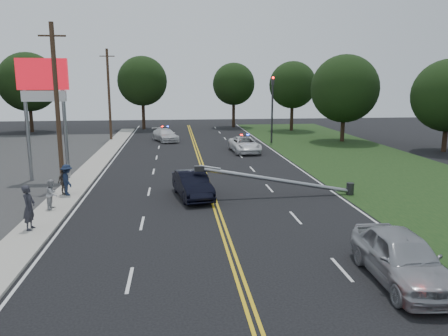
{
  "coord_description": "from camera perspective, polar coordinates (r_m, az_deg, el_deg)",
  "views": [
    {
      "loc": [
        -2.08,
        -15.9,
        6.57
      ],
      "look_at": [
        0.67,
        8.3,
        1.7
      ],
      "focal_mm": 35.0,
      "sensor_mm": 36.0,
      "label": 1
    }
  ],
  "objects": [
    {
      "name": "tree_9",
      "position": [
        49.61,
        15.5,
        9.95
      ],
      "size": [
        7.28,
        7.28,
        9.38
      ],
      "color": "black",
      "rests_on": "ground"
    },
    {
      "name": "tree_6",
      "position": [
        61.41,
        -10.63,
        11.1
      ],
      "size": [
        6.69,
        6.69,
        9.9
      ],
      "color": "black",
      "rests_on": "ground"
    },
    {
      "name": "waiting_sedan",
      "position": [
        15.83,
        22.23,
        -10.74
      ],
      "size": [
        2.21,
        5.09,
        1.71
      ],
      "primitive_type": "imported",
      "rotation": [
        0.0,
        0.0,
        -0.04
      ],
      "color": "#9C9EA4",
      "rests_on": "ground"
    },
    {
      "name": "tree_5",
      "position": [
        62.1,
        -24.23,
        10.2
      ],
      "size": [
        7.49,
        7.49,
        10.17
      ],
      "color": "black",
      "rests_on": "ground"
    },
    {
      "name": "bystander_b",
      "position": [
        24.01,
        -21.54,
        -3.19
      ],
      "size": [
        0.66,
        0.8,
        1.54
      ],
      "primitive_type": "imported",
      "rotation": [
        0.0,
        0.0,
        1.47
      ],
      "color": "#A5A5AA",
      "rests_on": "sidewalk"
    },
    {
      "name": "tree_8",
      "position": [
        59.29,
        8.96,
        10.66
      ],
      "size": [
        6.18,
        6.18,
        9.13
      ],
      "color": "black",
      "rests_on": "ground"
    },
    {
      "name": "utility_pole_far",
      "position": [
        50.42,
        -14.79,
        9.26
      ],
      "size": [
        1.6,
        0.28,
        10.0
      ],
      "color": "#382619",
      "rests_on": "ground"
    },
    {
      "name": "bystander_d",
      "position": [
        26.81,
        -20.23,
        -1.6
      ],
      "size": [
        0.7,
        1.0,
        1.57
      ],
      "primitive_type": "imported",
      "rotation": [
        0.0,
        0.0,
        1.18
      ],
      "color": "#544B43",
      "rests_on": "sidewalk"
    },
    {
      "name": "bystander_a",
      "position": [
        21.03,
        -24.12,
        -4.72
      ],
      "size": [
        0.54,
        0.77,
        2.01
      ],
      "primitive_type": "imported",
      "rotation": [
        0.0,
        0.0,
        1.48
      ],
      "color": "#292932",
      "rests_on": "sidewalk"
    },
    {
      "name": "ground",
      "position": [
        17.33,
        0.93,
        -10.98
      ],
      "size": [
        120.0,
        120.0,
        0.0
      ],
      "primitive_type": "plane",
      "color": "black",
      "rests_on": "ground"
    },
    {
      "name": "centerline_yellow",
      "position": [
        26.8,
        -1.83,
        -2.86
      ],
      "size": [
        0.36,
        80.0,
        0.0
      ],
      "primitive_type": "cube",
      "color": "gold",
      "rests_on": "ground"
    },
    {
      "name": "pylon_sign",
      "position": [
        31.06,
        -22.52,
        9.41
      ],
      "size": [
        3.2,
        0.35,
        8.0
      ],
      "color": "gray",
      "rests_on": "ground"
    },
    {
      "name": "crashed_sedan",
      "position": [
        24.98,
        -4.13,
        -2.19
      ],
      "size": [
        2.37,
        4.78,
        1.51
      ],
      "primitive_type": "imported",
      "rotation": [
        0.0,
        0.0,
        0.18
      ],
      "color": "black",
      "rests_on": "ground"
    },
    {
      "name": "tree_7",
      "position": [
        63.01,
        1.27,
        10.9
      ],
      "size": [
        5.95,
        5.95,
        9.1
      ],
      "color": "black",
      "rests_on": "ground"
    },
    {
      "name": "bystander_c",
      "position": [
        26.52,
        -19.81,
        -1.46
      ],
      "size": [
        1.12,
        1.33,
        1.79
      ],
      "primitive_type": "imported",
      "rotation": [
        0.0,
        0.0,
        2.04
      ],
      "color": "#162139",
      "rests_on": "sidewalk"
    },
    {
      "name": "emergency_a",
      "position": [
        40.9,
        2.71,
        3.07
      ],
      "size": [
        2.69,
        5.3,
        1.43
      ],
      "primitive_type": "imported",
      "rotation": [
        0.0,
        0.0,
        0.06
      ],
      "color": "white",
      "rests_on": "ground"
    },
    {
      "name": "fallen_streetlight",
      "position": [
        25.34,
        8.02,
        -1.69
      ],
      "size": [
        9.36,
        0.44,
        1.91
      ],
      "color": "#2D2D30",
      "rests_on": "ground"
    },
    {
      "name": "grass_verge",
      "position": [
        30.93,
        23.97,
        -1.93
      ],
      "size": [
        12.0,
        80.0,
        0.01
      ],
      "primitive_type": "cube",
      "color": "black",
      "rests_on": "ground"
    },
    {
      "name": "traffic_signal",
      "position": [
        47.11,
        6.33,
        8.37
      ],
      "size": [
        0.28,
        0.41,
        7.05
      ],
      "color": "#2D2D30",
      "rests_on": "ground"
    },
    {
      "name": "utility_pole_mid",
      "position": [
        28.83,
        -20.96,
        7.62
      ],
      "size": [
        1.6,
        0.28,
        10.0
      ],
      "color": "#382619",
      "rests_on": "ground"
    },
    {
      "name": "sidewalk",
      "position": [
        27.44,
        -19.62,
        -3.08
      ],
      "size": [
        1.8,
        70.0,
        0.12
      ],
      "primitive_type": "cube",
      "color": "#A7A297",
      "rests_on": "ground"
    },
    {
      "name": "emergency_b",
      "position": [
        48.76,
        -7.68,
        4.29
      ],
      "size": [
        3.41,
        5.17,
        1.39
      ],
      "primitive_type": "imported",
      "rotation": [
        0.0,
        0.0,
        0.33
      ],
      "color": "silver",
      "rests_on": "ground"
    }
  ]
}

